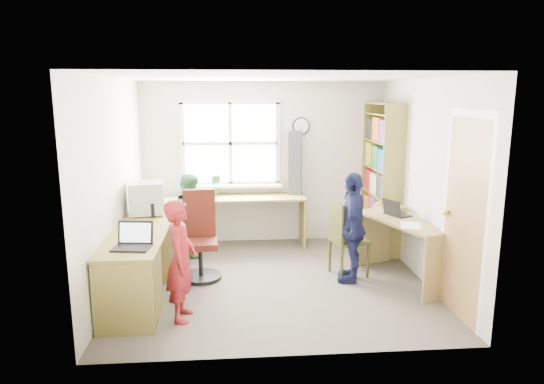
# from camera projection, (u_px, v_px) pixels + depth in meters

# --- Properties ---
(room) EXTENTS (3.64, 3.44, 2.44)m
(room) POSITION_uv_depth(u_px,v_px,m) (274.00, 181.00, 5.70)
(room) COLOR #463F37
(room) RESTS_ON ground
(l_desk) EXTENTS (2.38, 2.95, 0.75)m
(l_desk) POSITION_uv_depth(u_px,v_px,m) (159.00, 256.00, 5.37)
(l_desk) COLOR olive
(l_desk) RESTS_ON ground
(right_desk) EXTENTS (1.02, 1.44, 0.75)m
(right_desk) POSITION_uv_depth(u_px,v_px,m) (406.00, 236.00, 5.80)
(right_desk) COLOR #98864C
(right_desk) RESTS_ON ground
(bookshelf) EXTENTS (0.30, 1.02, 2.10)m
(bookshelf) POSITION_uv_depth(u_px,v_px,m) (381.00, 180.00, 6.94)
(bookshelf) COLOR olive
(bookshelf) RESTS_ON ground
(swivel_chair) EXTENTS (0.53, 0.53, 1.07)m
(swivel_chair) POSITION_uv_depth(u_px,v_px,m) (200.00, 241.00, 5.91)
(swivel_chair) COLOR black
(swivel_chair) RESTS_ON ground
(wooden_chair) EXTENTS (0.49, 0.49, 0.94)m
(wooden_chair) POSITION_uv_depth(u_px,v_px,m) (344.00, 236.00, 5.94)
(wooden_chair) COLOR #363612
(wooden_chair) RESTS_ON ground
(crt_monitor) EXTENTS (0.46, 0.42, 0.41)m
(crt_monitor) POSITION_uv_depth(u_px,v_px,m) (147.00, 198.00, 5.98)
(crt_monitor) COLOR #B6B6BB
(crt_monitor) RESTS_ON l_desk
(laptop_left) EXTENTS (0.39, 0.33, 0.24)m
(laptop_left) POSITION_uv_depth(u_px,v_px,m) (133.00, 241.00, 4.73)
(laptop_left) COLOR black
(laptop_left) RESTS_ON l_desk
(laptop_right) EXTENTS (0.35, 0.37, 0.21)m
(laptop_right) POSITION_uv_depth(u_px,v_px,m) (396.00, 212.00, 5.93)
(laptop_right) COLOR black
(laptop_right) RESTS_ON right_desk
(speaker_a) EXTENTS (0.11, 0.11, 0.18)m
(speaker_a) POSITION_uv_depth(u_px,v_px,m) (152.00, 210.00, 5.88)
(speaker_a) COLOR black
(speaker_a) RESTS_ON l_desk
(speaker_b) EXTENTS (0.11, 0.11, 0.18)m
(speaker_b) POSITION_uv_depth(u_px,v_px,m) (158.00, 199.00, 6.44)
(speaker_b) COLOR black
(speaker_b) RESTS_ON l_desk
(cd_tower) EXTENTS (0.22, 0.20, 0.94)m
(cd_tower) POSITION_uv_depth(u_px,v_px,m) (295.00, 163.00, 7.14)
(cd_tower) COLOR black
(cd_tower) RESTS_ON l_desk
(game_box) EXTENTS (0.37, 0.37, 0.06)m
(game_box) POSITION_uv_depth(u_px,v_px,m) (390.00, 208.00, 6.20)
(game_box) COLOR red
(game_box) RESTS_ON right_desk
(paper_a) EXTENTS (0.25, 0.32, 0.00)m
(paper_a) POSITION_uv_depth(u_px,v_px,m) (143.00, 234.00, 5.19)
(paper_a) COLOR white
(paper_a) RESTS_ON l_desk
(paper_b) EXTENTS (0.31, 0.36, 0.00)m
(paper_b) POSITION_uv_depth(u_px,v_px,m) (411.00, 225.00, 5.49)
(paper_b) COLOR white
(paper_b) RESTS_ON right_desk
(potted_plant) EXTENTS (0.20, 0.18, 0.32)m
(potted_plant) POSITION_uv_depth(u_px,v_px,m) (215.00, 185.00, 7.06)
(potted_plant) COLOR #2F762F
(potted_plant) RESTS_ON l_desk
(person_red) EXTENTS (0.32, 0.46, 1.22)m
(person_red) POSITION_uv_depth(u_px,v_px,m) (181.00, 260.00, 4.77)
(person_red) COLOR maroon
(person_red) RESTS_ON ground
(person_green) EXTENTS (0.67, 0.73, 1.20)m
(person_green) POSITION_uv_depth(u_px,v_px,m) (192.00, 218.00, 6.43)
(person_green) COLOR #327E3C
(person_green) RESTS_ON ground
(person_navy) EXTENTS (0.51, 0.83, 1.32)m
(person_navy) POSITION_uv_depth(u_px,v_px,m) (352.00, 227.00, 5.76)
(person_navy) COLOR #12173B
(person_navy) RESTS_ON ground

